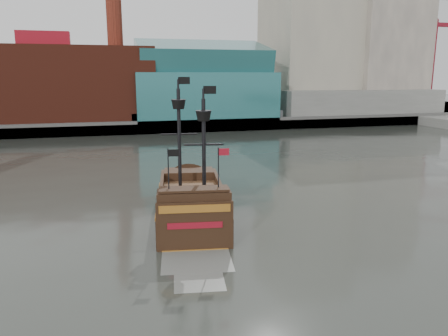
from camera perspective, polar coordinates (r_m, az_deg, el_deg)
name	(u,v)px	position (r m, az deg, el deg)	size (l,w,h in m)	color
ground	(292,254)	(29.53, 8.92, -11.05)	(400.00, 400.00, 0.00)	#282B26
promenade_far	(148,115)	(117.66, -9.93, 6.77)	(220.00, 60.00, 2.00)	slate
seawall	(163,127)	(88.48, -7.99, 5.33)	(220.00, 1.00, 2.60)	#4C4C49
skyline	(169,19)	(111.23, -7.17, 18.72)	(149.00, 45.00, 62.00)	brown
crane_a	(431,47)	(139.83, 25.45, 14.06)	(22.50, 4.00, 32.25)	slate
crane_b	(433,61)	(153.51, 25.63, 12.44)	(19.10, 4.00, 26.25)	slate
pirate_ship	(191,207)	(35.28, -4.27, -5.13)	(7.34, 16.86, 12.20)	black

